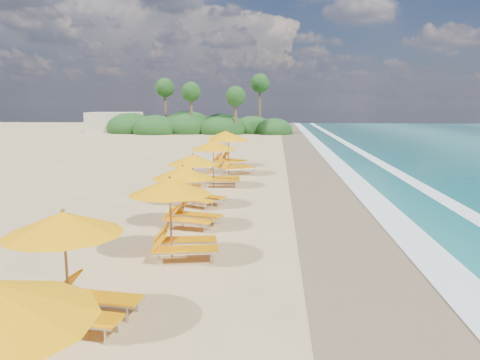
% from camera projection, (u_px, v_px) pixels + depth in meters
% --- Properties ---
extents(ground, '(160.00, 160.00, 0.00)m').
position_uv_depth(ground, '(240.00, 211.00, 17.55)').
color(ground, tan).
rests_on(ground, ground).
extents(wet_sand, '(4.00, 160.00, 0.01)m').
position_uv_depth(wet_sand, '(346.00, 213.00, 17.24)').
color(wet_sand, '#7B6549').
rests_on(wet_sand, ground).
extents(surf_foam, '(4.00, 160.00, 0.01)m').
position_uv_depth(surf_foam, '(420.00, 214.00, 17.02)').
color(surf_foam, white).
rests_on(surf_foam, ground).
extents(station_1, '(2.55, 2.41, 2.19)m').
position_uv_depth(station_1, '(74.00, 260.00, 8.40)').
color(station_1, olive).
rests_on(station_1, ground).
extents(station_2, '(2.63, 2.51, 2.20)m').
position_uv_depth(station_2, '(177.00, 212.00, 12.10)').
color(station_2, olive).
rests_on(station_2, ground).
extents(station_3, '(2.57, 2.49, 2.08)m').
position_uv_depth(station_3, '(187.00, 192.00, 15.16)').
color(station_3, olive).
rests_on(station_3, ground).
extents(station_4, '(2.80, 2.80, 2.12)m').
position_uv_depth(station_4, '(196.00, 176.00, 18.33)').
color(station_4, olive).
rests_on(station_4, ground).
extents(station_5, '(2.61, 2.44, 2.32)m').
position_uv_depth(station_5, '(217.00, 160.00, 22.70)').
color(station_5, olive).
rests_on(station_5, ground).
extents(station_6, '(3.34, 3.34, 2.51)m').
position_uv_depth(station_6, '(232.00, 150.00, 26.61)').
color(station_6, olive).
rests_on(station_6, ground).
extents(station_7, '(3.08, 3.06, 2.35)m').
position_uv_depth(station_7, '(228.00, 146.00, 30.11)').
color(station_7, olive).
rests_on(station_7, ground).
extents(treeline, '(25.80, 8.80, 9.74)m').
position_uv_depth(treeline, '(194.00, 126.00, 62.91)').
color(treeline, '#163D14').
rests_on(treeline, ground).
extents(beach_building, '(7.00, 5.00, 2.80)m').
position_uv_depth(beach_building, '(115.00, 122.00, 66.24)').
color(beach_building, beige).
rests_on(beach_building, ground).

